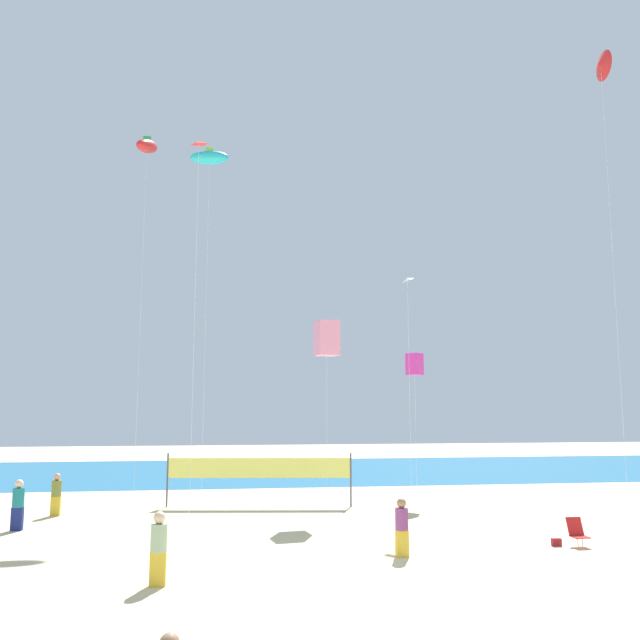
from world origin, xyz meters
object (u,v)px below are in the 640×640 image
(beach_handbag, at_px, (556,542))
(kite_red_delta, at_px, (601,67))
(kite_pink_box, at_px, (327,338))
(folding_beach_chair, at_px, (577,531))
(volleyball_net, at_px, (259,470))
(kite_cyan_inflatable, at_px, (210,158))
(kite_red_diamond, at_px, (199,153))
(beachgoer_teal_shirt, at_px, (18,503))
(beachgoer_plum_shirt, at_px, (402,525))
(kite_magenta_box, at_px, (415,364))
(beachgoer_olive_shirt, at_px, (56,493))
(kite_red_inflatable, at_px, (147,147))
(beachgoer_sage_shirt, at_px, (159,546))
(kite_white_diamond, at_px, (407,285))

(beach_handbag, xyz_separation_m, kite_red_delta, (5.17, 3.97, 19.11))
(kite_pink_box, bearing_deg, folding_beach_chair, -50.03)
(volleyball_net, bearing_deg, kite_pink_box, -26.32)
(kite_cyan_inflatable, distance_m, kite_red_diamond, 11.12)
(beach_handbag, relative_size, kite_red_diamond, 0.02)
(beachgoer_teal_shirt, bearing_deg, kite_red_delta, 1.31)
(beachgoer_plum_shirt, relative_size, folding_beach_chair, 1.95)
(folding_beach_chair, bearing_deg, kite_red_delta, 5.20)
(beachgoer_plum_shirt, xyz_separation_m, kite_cyan_inflatable, (-6.55, 13.79, 16.77))
(kite_pink_box, height_order, kite_magenta_box, kite_pink_box)
(beachgoer_olive_shirt, distance_m, kite_red_inflatable, 18.67)
(kite_magenta_box, relative_size, kite_red_diamond, 0.50)
(volleyball_net, height_order, kite_red_inflatable, kite_red_inflatable)
(kite_cyan_inflatable, height_order, kite_magenta_box, kite_cyan_inflatable)
(beachgoer_teal_shirt, bearing_deg, kite_cyan_inflatable, 55.07)
(beachgoer_olive_shirt, height_order, kite_red_delta, kite_red_delta)
(beachgoer_olive_shirt, relative_size, kite_red_diamond, 0.12)
(beachgoer_plum_shirt, xyz_separation_m, beach_handbag, (5.39, 0.81, -0.80))
(kite_red_delta, bearing_deg, beachgoer_sage_shirt, -158.08)
(folding_beach_chair, xyz_separation_m, kite_red_delta, (4.49, 4.09, 18.77))
(kite_cyan_inflatable, relative_size, kite_white_diamond, 1.78)
(beachgoer_sage_shirt, bearing_deg, beachgoer_olive_shirt, 156.33)
(beachgoer_plum_shirt, distance_m, kite_white_diamond, 11.95)
(kite_pink_box, xyz_separation_m, kite_cyan_inflatable, (-5.61, 4.73, 10.12))
(beach_handbag, bearing_deg, kite_red_inflatable, 137.60)
(kite_red_delta, bearing_deg, volleyball_net, 158.38)
(kite_red_delta, bearing_deg, kite_magenta_box, 131.50)
(beachgoer_plum_shirt, xyz_separation_m, kite_red_inflatable, (-9.97, 14.83, 17.64))
(kite_pink_box, bearing_deg, kite_red_delta, -20.38)
(beachgoer_sage_shirt, bearing_deg, kite_white_diamond, 87.50)
(folding_beach_chair, height_order, kite_magenta_box, kite_magenta_box)
(kite_cyan_inflatable, relative_size, kite_red_diamond, 1.28)
(kite_red_inflatable, bearing_deg, folding_beach_chair, -41.39)
(volleyball_net, bearing_deg, kite_red_diamond, -110.80)
(beachgoer_sage_shirt, relative_size, kite_pink_box, 0.22)
(kite_magenta_box, relative_size, kite_red_delta, 0.36)
(kite_magenta_box, bearing_deg, kite_red_inflatable, 169.13)
(kite_magenta_box, bearing_deg, folding_beach_chair, -79.98)
(beachgoer_plum_shirt, xyz_separation_m, folding_beach_chair, (6.07, 0.70, -0.46))
(kite_pink_box, bearing_deg, kite_magenta_box, 31.79)
(beach_handbag, height_order, kite_pink_box, kite_pink_box)
(kite_white_diamond, bearing_deg, beachgoer_teal_shirt, -174.18)
(volleyball_net, relative_size, kite_red_inflatable, 0.44)
(beachgoer_plum_shirt, distance_m, volleyball_net, 11.20)
(volleyball_net, distance_m, kite_magenta_box, 9.49)
(beachgoer_sage_shirt, distance_m, kite_red_inflatable, 24.71)
(beachgoer_teal_shirt, bearing_deg, volleyball_net, 30.63)
(kite_pink_box, bearing_deg, volleyball_net, 153.68)
(beachgoer_olive_shirt, height_order, kite_pink_box, kite_pink_box)
(beachgoer_sage_shirt, relative_size, kite_magenta_box, 0.26)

